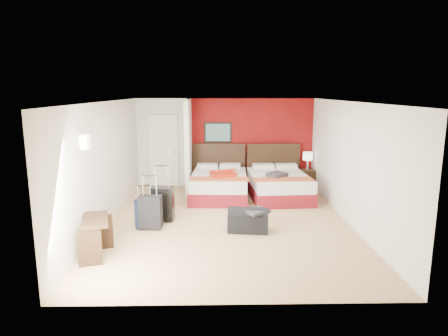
{
  "coord_description": "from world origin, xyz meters",
  "views": [
    {
      "loc": [
        -0.24,
        -7.89,
        2.72
      ],
      "look_at": [
        -0.07,
        0.8,
        1.0
      ],
      "focal_mm": 31.54,
      "sensor_mm": 36.0,
      "label": 1
    }
  ],
  "objects_px": {
    "suitcase_black": "(162,205)",
    "duffel_bag": "(248,221)",
    "desk": "(96,238)",
    "bed_right": "(279,186)",
    "suitcase_charcoal": "(151,213)",
    "bed_left": "(219,186)",
    "suitcase_navy": "(145,215)",
    "table_lamp": "(308,161)",
    "nightstand": "(307,179)",
    "red_suitcase_open": "(223,173)"
  },
  "relations": [
    {
      "from": "red_suitcase_open",
      "to": "duffel_bag",
      "type": "relative_size",
      "value": 1.05
    },
    {
      "from": "suitcase_navy",
      "to": "suitcase_charcoal",
      "type": "bearing_deg",
      "value": -41.31
    },
    {
      "from": "bed_right",
      "to": "red_suitcase_open",
      "type": "bearing_deg",
      "value": 177.7
    },
    {
      "from": "bed_right",
      "to": "table_lamp",
      "type": "height_order",
      "value": "table_lamp"
    },
    {
      "from": "suitcase_charcoal",
      "to": "suitcase_black",
      "type": "bearing_deg",
      "value": 74.39
    },
    {
      "from": "suitcase_navy",
      "to": "duffel_bag",
      "type": "bearing_deg",
      "value": -22.16
    },
    {
      "from": "duffel_bag",
      "to": "bed_right",
      "type": "bearing_deg",
      "value": 75.72
    },
    {
      "from": "suitcase_navy",
      "to": "duffel_bag",
      "type": "height_order",
      "value": "suitcase_navy"
    },
    {
      "from": "table_lamp",
      "to": "red_suitcase_open",
      "type": "bearing_deg",
      "value": -158.71
    },
    {
      "from": "suitcase_black",
      "to": "suitcase_charcoal",
      "type": "relative_size",
      "value": 1.09
    },
    {
      "from": "bed_left",
      "to": "suitcase_navy",
      "type": "distance_m",
      "value": 2.75
    },
    {
      "from": "bed_left",
      "to": "bed_right",
      "type": "xyz_separation_m",
      "value": [
        1.53,
        -0.08,
        0.0
      ]
    },
    {
      "from": "red_suitcase_open",
      "to": "table_lamp",
      "type": "relative_size",
      "value": 1.7
    },
    {
      "from": "suitcase_charcoal",
      "to": "suitcase_navy",
      "type": "xyz_separation_m",
      "value": [
        -0.12,
        0.06,
        -0.05
      ]
    },
    {
      "from": "table_lamp",
      "to": "desk",
      "type": "xyz_separation_m",
      "value": [
        -4.52,
        -4.51,
        -0.46
      ]
    },
    {
      "from": "red_suitcase_open",
      "to": "suitcase_navy",
      "type": "xyz_separation_m",
      "value": [
        -1.6,
        -2.2,
        -0.38
      ]
    },
    {
      "from": "table_lamp",
      "to": "suitcase_navy",
      "type": "relative_size",
      "value": 0.88
    },
    {
      "from": "suitcase_navy",
      "to": "duffel_bag",
      "type": "xyz_separation_m",
      "value": [
        2.05,
        -0.22,
        -0.08
      ]
    },
    {
      "from": "bed_right",
      "to": "duffel_bag",
      "type": "xyz_separation_m",
      "value": [
        -0.98,
        -2.45,
        -0.11
      ]
    },
    {
      "from": "suitcase_charcoal",
      "to": "suitcase_navy",
      "type": "height_order",
      "value": "suitcase_charcoal"
    },
    {
      "from": "suitcase_black",
      "to": "bed_left",
      "type": "bearing_deg",
      "value": 61.12
    },
    {
      "from": "suitcase_charcoal",
      "to": "desk",
      "type": "height_order",
      "value": "desk"
    },
    {
      "from": "suitcase_black",
      "to": "suitcase_navy",
      "type": "height_order",
      "value": "suitcase_black"
    },
    {
      "from": "suitcase_charcoal",
      "to": "bed_right",
      "type": "bearing_deg",
      "value": 41.35
    },
    {
      "from": "nightstand",
      "to": "duffel_bag",
      "type": "relative_size",
      "value": 0.71
    },
    {
      "from": "nightstand",
      "to": "suitcase_black",
      "type": "relative_size",
      "value": 0.78
    },
    {
      "from": "suitcase_black",
      "to": "red_suitcase_open",
      "type": "bearing_deg",
      "value": 57.52
    },
    {
      "from": "desk",
      "to": "table_lamp",
      "type": "bearing_deg",
      "value": 28.79
    },
    {
      "from": "bed_left",
      "to": "duffel_bag",
      "type": "height_order",
      "value": "bed_left"
    },
    {
      "from": "suitcase_black",
      "to": "suitcase_navy",
      "type": "bearing_deg",
      "value": -120.03
    },
    {
      "from": "suitcase_black",
      "to": "desk",
      "type": "bearing_deg",
      "value": -110.88
    },
    {
      "from": "suitcase_black",
      "to": "duffel_bag",
      "type": "distance_m",
      "value": 1.89
    },
    {
      "from": "bed_left",
      "to": "duffel_bag",
      "type": "bearing_deg",
      "value": -75.08
    },
    {
      "from": "suitcase_navy",
      "to": "bed_left",
      "type": "bearing_deg",
      "value": 40.98
    },
    {
      "from": "bed_right",
      "to": "suitcase_charcoal",
      "type": "xyz_separation_m",
      "value": [
        -2.91,
        -2.28,
        0.02
      ]
    },
    {
      "from": "suitcase_charcoal",
      "to": "duffel_bag",
      "type": "relative_size",
      "value": 0.83
    },
    {
      "from": "red_suitcase_open",
      "to": "table_lamp",
      "type": "xyz_separation_m",
      "value": [
        2.37,
        0.92,
        0.14
      ]
    },
    {
      "from": "desk",
      "to": "suitcase_black",
      "type": "bearing_deg",
      "value": 48.95
    },
    {
      "from": "red_suitcase_open",
      "to": "nightstand",
      "type": "distance_m",
      "value": 2.57
    },
    {
      "from": "suitcase_navy",
      "to": "duffel_bag",
      "type": "relative_size",
      "value": 0.7
    },
    {
      "from": "suitcase_navy",
      "to": "table_lamp",
      "type": "bearing_deg",
      "value": 22.3
    },
    {
      "from": "red_suitcase_open",
      "to": "nightstand",
      "type": "height_order",
      "value": "red_suitcase_open"
    },
    {
      "from": "bed_right",
      "to": "nightstand",
      "type": "distance_m",
      "value": 1.3
    },
    {
      "from": "bed_left",
      "to": "suitcase_black",
      "type": "xyz_separation_m",
      "value": [
        -1.21,
        -1.87,
        0.05
      ]
    },
    {
      "from": "suitcase_charcoal",
      "to": "desk",
      "type": "distance_m",
      "value": 1.49
    },
    {
      "from": "desk",
      "to": "bed_right",
      "type": "bearing_deg",
      "value": 29.06
    },
    {
      "from": "suitcase_charcoal",
      "to": "duffel_bag",
      "type": "bearing_deg",
      "value": -1.69
    },
    {
      "from": "table_lamp",
      "to": "suitcase_navy",
      "type": "xyz_separation_m",
      "value": [
        -3.97,
        -3.12,
        -0.52
      ]
    },
    {
      "from": "bed_right",
      "to": "desk",
      "type": "bearing_deg",
      "value": -137.97
    },
    {
      "from": "suitcase_charcoal",
      "to": "desk",
      "type": "relative_size",
      "value": 0.8
    }
  ]
}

